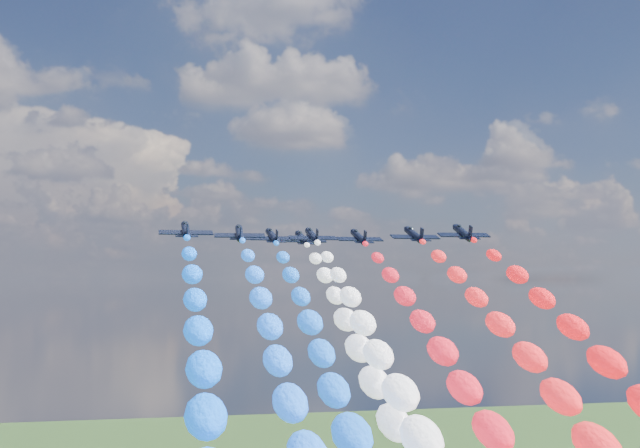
{
  "coord_description": "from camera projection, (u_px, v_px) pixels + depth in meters",
  "views": [
    {
      "loc": [
        -32.58,
        -153.95,
        90.36
      ],
      "look_at": [
        0.0,
        4.0,
        101.28
      ],
      "focal_mm": 46.08,
      "sensor_mm": 36.0,
      "label": 1
    }
  ],
  "objects": [
    {
      "name": "trail_3",
      "position": [
        409.0,
        440.0,
        103.67
      ],
      "size": [
        6.15,
        122.43,
        61.31
      ],
      "primitive_type": null,
      "color": "white"
    },
    {
      "name": "trail_6",
      "position": [
        579.0,
        446.0,
        99.79
      ],
      "size": [
        6.15,
        122.43,
        61.31
      ],
      "primitive_type": null,
      "color": "red"
    },
    {
      "name": "jet_2",
      "position": [
        272.0,
        236.0,
        169.65
      ],
      "size": [
        10.29,
        13.7,
        6.57
      ],
      "primitive_type": null,
      "rotation": [
        0.3,
        0.0,
        0.05
      ],
      "color": "black"
    },
    {
      "name": "jet_4",
      "position": [
        302.0,
        238.0,
        178.37
      ],
      "size": [
        10.39,
        13.76,
        6.57
      ],
      "primitive_type": null,
      "rotation": [
        0.3,
        0.0,
        0.05
      ],
      "color": "black"
    },
    {
      "name": "trail_4",
      "position": [
        384.0,
        425.0,
        114.45
      ],
      "size": [
        6.15,
        122.43,
        61.31
      ],
      "primitive_type": null,
      "color": "white"
    },
    {
      "name": "jet_6",
      "position": [
        414.0,
        235.0,
        163.71
      ],
      "size": [
        9.81,
        13.35,
        6.57
      ],
      "primitive_type": null,
      "rotation": [
        0.3,
        0.0,
        0.01
      ],
      "color": "black"
    },
    {
      "name": "jet_5",
      "position": [
        359.0,
        237.0,
        172.63
      ],
      "size": [
        10.01,
        13.49,
        6.57
      ],
      "primitive_type": null,
      "rotation": [
        0.3,
        0.0,
        0.02
      ],
      "color": "black"
    },
    {
      "name": "trail_2",
      "position": [
        343.0,
        437.0,
        105.73
      ],
      "size": [
        6.15,
        122.43,
        61.31
      ],
      "primitive_type": null,
      "color": "blue"
    },
    {
      "name": "jet_3",
      "position": [
        312.0,
        236.0,
        167.59
      ],
      "size": [
        9.82,
        13.35,
        6.57
      ],
      "primitive_type": null,
      "rotation": [
        0.3,
        0.0,
        0.01
      ],
      "color": "black"
    },
    {
      "name": "jet_7",
      "position": [
        463.0,
        233.0,
        156.73
      ],
      "size": [
        10.58,
        13.9,
        6.57
      ],
      "primitive_type": null,
      "rotation": [
        0.3,
        0.0,
        -0.07
      ],
      "color": "black"
    },
    {
      "name": "trail_5",
      "position": [
        478.0,
        433.0,
        108.71
      ],
      "size": [
        6.15,
        122.43,
        61.31
      ],
      "primitive_type": null,
      "color": "red"
    },
    {
      "name": "jet_1",
      "position": [
        239.0,
        233.0,
        158.37
      ],
      "size": [
        10.55,
        13.87,
        6.57
      ],
      "primitive_type": null,
      "rotation": [
        0.3,
        0.0,
        -0.07
      ],
      "color": "black"
    },
    {
      "name": "jet_0",
      "position": [
        186.0,
        230.0,
        148.36
      ],
      "size": [
        9.77,
        13.32,
        6.57
      ],
      "primitive_type": null,
      "rotation": [
        0.3,
        0.0,
        0.01
      ],
      "color": "black"
    }
  ]
}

